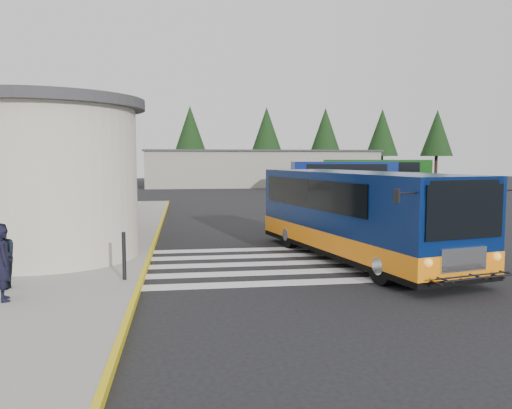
{
  "coord_description": "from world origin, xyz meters",
  "views": [
    {
      "loc": [
        -2.96,
        -15.42,
        3.14
      ],
      "look_at": [
        -0.78,
        -0.5,
        1.77
      ],
      "focal_mm": 35.0,
      "sensor_mm": 36.0,
      "label": 1
    }
  ],
  "objects": [
    {
      "name": "crosswalk",
      "position": [
        -0.5,
        -0.8,
        0.01
      ],
      "size": [
        8.0,
        5.35,
        0.01
      ],
      "color": "silver",
      "rests_on": "ground"
    },
    {
      "name": "far_bus_b",
      "position": [
        16.25,
        32.4,
        1.74
      ],
      "size": [
        10.71,
        6.58,
        2.68
      ],
      "rotation": [
        0.0,
        0.0,
        1.19
      ],
      "color": "#144813",
      "rests_on": "ground"
    },
    {
      "name": "ground",
      "position": [
        0.0,
        0.0,
        0.0
      ],
      "size": [
        140.0,
        140.0,
        0.0
      ],
      "primitive_type": "plane",
      "color": "black",
      "rests_on": "ground"
    },
    {
      "name": "far_bus_a",
      "position": [
        12.13,
        30.35,
        1.64
      ],
      "size": [
        9.95,
        3.46,
        2.52
      ],
      "rotation": [
        0.0,
        0.0,
        1.5
      ],
      "color": "#07165A",
      "rests_on": "ground"
    },
    {
      "name": "curb_strip",
      "position": [
        -4.05,
        4.0,
        0.08
      ],
      "size": [
        0.12,
        34.0,
        0.16
      ],
      "primitive_type": "cube",
      "color": "gold",
      "rests_on": "ground"
    },
    {
      "name": "sidewalk",
      "position": [
        -9.0,
        4.0,
        0.07
      ],
      "size": [
        10.0,
        34.0,
        0.15
      ],
      "primitive_type": "cube",
      "color": "gray",
      "rests_on": "ground"
    },
    {
      "name": "tree_line",
      "position": [
        6.29,
        50.0,
        6.77
      ],
      "size": [
        58.4,
        4.4,
        10.0
      ],
      "color": "black",
      "rests_on": "ground"
    },
    {
      "name": "depot_building",
      "position": [
        6.0,
        42.0,
        2.11
      ],
      "size": [
        26.4,
        8.4,
        4.2
      ],
      "color": "gray",
      "rests_on": "ground"
    },
    {
      "name": "bollard",
      "position": [
        -4.44,
        -2.85,
        0.75
      ],
      "size": [
        0.1,
        0.1,
        1.2
      ],
      "primitive_type": "cylinder",
      "color": "black",
      "rests_on": "sidewalk"
    },
    {
      "name": "pedestrian_b",
      "position": [
        -7.15,
        -3.33,
        0.91
      ],
      "size": [
        0.92,
        0.93,
        1.52
      ],
      "primitive_type": "imported",
      "rotation": [
        0.0,
        0.0,
        -0.84
      ],
      "color": "black",
      "rests_on": "sidewalk"
    },
    {
      "name": "transit_bus",
      "position": [
        2.41,
        -0.56,
        1.32
      ],
      "size": [
        4.92,
        10.05,
        2.75
      ],
      "rotation": [
        0.0,
        0.0,
        0.22
      ],
      "color": "#06194D",
      "rests_on": "ground"
    },
    {
      "name": "pedestrian_a",
      "position": [
        -6.75,
        -4.38,
        0.95
      ],
      "size": [
        0.58,
        0.69,
        1.61
      ],
      "primitive_type": "imported",
      "rotation": [
        0.0,
        0.0,
        1.97
      ],
      "color": "black",
      "rests_on": "sidewalk"
    }
  ]
}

